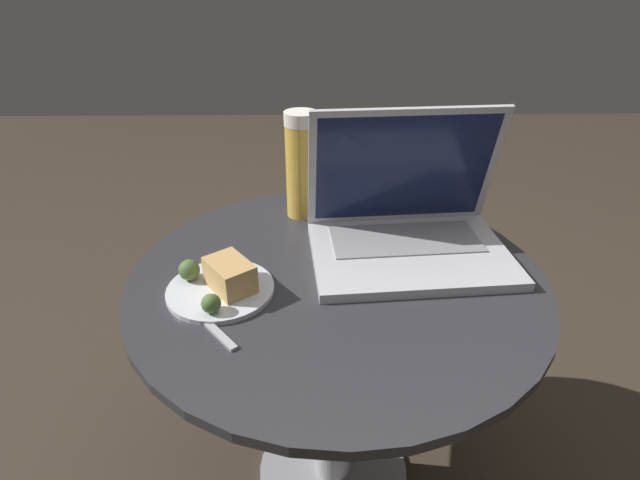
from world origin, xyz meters
name	(u,v)px	position (x,y,z in m)	size (l,w,h in m)	color
ground_plane	(333,471)	(0.00, 0.00, 0.00)	(6.00, 6.00, 0.00)	#382D23
table	(336,331)	(0.00, 0.00, 0.42)	(0.74, 0.74, 0.55)	#9E9EA3
laptop	(407,224)	(0.14, 0.08, 0.61)	(0.38, 0.29, 0.27)	silver
beer_glass	(301,165)	(-0.07, 0.24, 0.67)	(0.07, 0.07, 0.23)	gold
snack_plate	(221,282)	(-0.20, -0.05, 0.57)	(0.18, 0.18, 0.06)	silver
fork	(196,312)	(-0.23, -0.11, 0.55)	(0.14, 0.16, 0.00)	#B2B2B7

